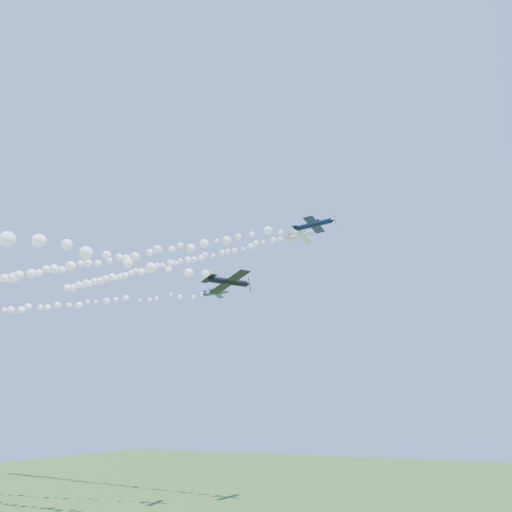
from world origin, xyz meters
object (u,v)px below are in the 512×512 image
at_px(plane_white, 302,235).
at_px(plane_navy, 314,224).
at_px(plane_black, 229,282).
at_px(plane_grey, 216,293).

xyz_separation_m(plane_white, plane_navy, (9.34, -23.29, -8.95)).
height_order(plane_navy, plane_black, plane_navy).
relative_size(plane_navy, plane_black, 0.98).
xyz_separation_m(plane_white, plane_grey, (-16.47, -9.62, -14.37)).
distance_m(plane_grey, plane_black, 29.54).
relative_size(plane_white, plane_grey, 1.24).
bearing_deg(plane_grey, plane_white, 20.94).
bearing_deg(plane_black, plane_navy, -15.62).
height_order(plane_white, plane_navy, plane_white).
relative_size(plane_navy, plane_grey, 1.21).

